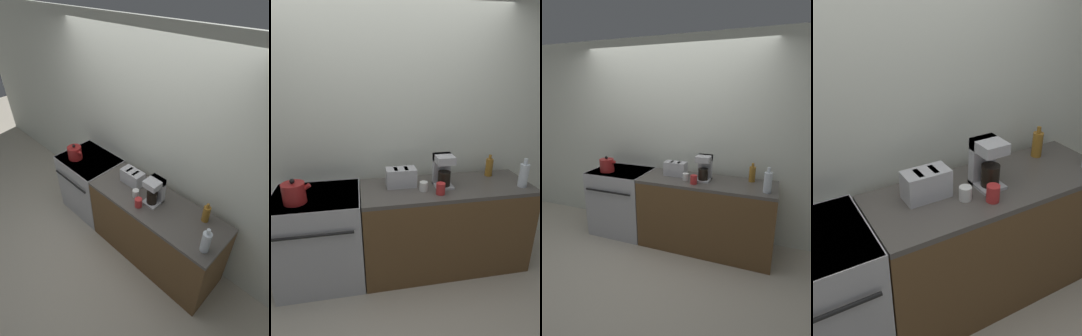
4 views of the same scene
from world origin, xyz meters
TOP-DOWN VIEW (x-y plane):
  - ground_plane at (0.00, 0.00)m, footprint 12.00×12.00m
  - wall_back at (0.00, 0.68)m, footprint 8.00×0.05m
  - stove at (-0.63, 0.31)m, footprint 0.77×0.66m
  - counter_block at (0.58, 0.30)m, footprint 1.63×0.60m
  - kettle at (-0.77, 0.20)m, footprint 0.23×0.19m
  - toaster at (0.15, 0.37)m, footprint 0.28×0.15m
  - coffee_maker at (0.54, 0.32)m, footprint 0.17×0.20m
  - bottle_amber at (1.08, 0.46)m, footprint 0.07×0.07m
  - bottle_clear at (1.27, 0.16)m, footprint 0.08×0.08m
  - cup_white at (0.33, 0.23)m, footprint 0.08×0.08m
  - cup_red at (0.46, 0.14)m, footprint 0.08×0.08m

SIDE VIEW (x-z plane):
  - ground_plane at x=0.00m, z-range 0.00..0.00m
  - counter_block at x=0.58m, z-range 0.00..0.89m
  - stove at x=-0.63m, z-range 0.01..0.90m
  - cup_white at x=0.33m, z-range 0.89..0.98m
  - cup_red at x=0.46m, z-range 0.89..0.99m
  - kettle at x=-0.77m, z-range 0.87..1.09m
  - toaster at x=0.15m, z-range 0.89..1.07m
  - bottle_amber at x=1.08m, z-range 0.87..1.10m
  - bottle_clear at x=1.27m, z-range 0.87..1.14m
  - coffee_maker at x=0.54m, z-range 0.90..1.21m
  - wall_back at x=0.00m, z-range 0.00..2.60m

